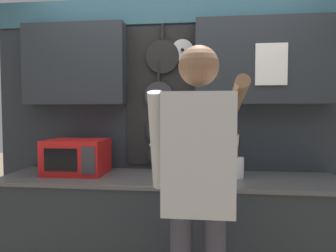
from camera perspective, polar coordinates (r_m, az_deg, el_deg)
base_cabinet_counter at (r=2.46m, az=0.21°, el=-20.03°), size 2.58×0.62×0.90m
back_wall_unit at (r=2.54m, az=1.15°, el=4.20°), size 3.15×0.22×2.37m
microwave at (r=2.53m, az=-16.98°, el=-5.58°), size 0.47×0.36×0.27m
knife_block at (r=2.33m, az=8.39°, el=-7.13°), size 0.13×0.16×0.27m
utensil_crock at (r=2.35m, az=12.89°, el=-7.23°), size 0.11×0.11×0.34m
person at (r=1.65m, az=5.76°, el=-9.66°), size 0.54×0.67×1.75m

